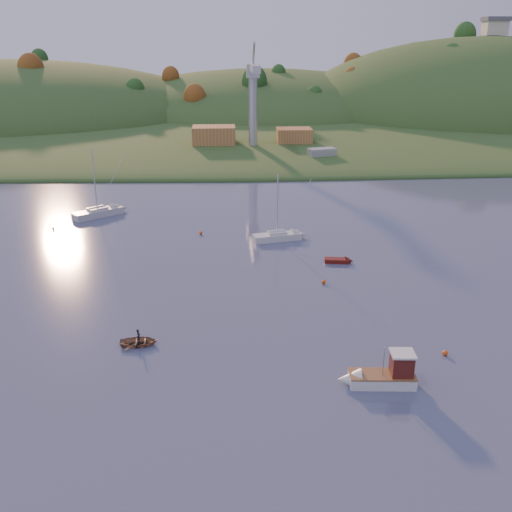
{
  "coord_description": "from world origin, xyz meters",
  "views": [
    {
      "loc": [
        -4.73,
        -26.69,
        27.22
      ],
      "look_at": [
        -1.51,
        36.39,
        3.63
      ],
      "focal_mm": 40.0,
      "sensor_mm": 36.0,
      "label": 1
    }
  ],
  "objects_px": {
    "canoe": "(139,342)",
    "red_tender": "(342,261)",
    "sailboat_near": "(98,212)",
    "sailboat_far": "(277,236)",
    "fishing_boat": "(377,375)"
  },
  "relations": [
    {
      "from": "fishing_boat",
      "to": "sailboat_far",
      "type": "bearing_deg",
      "value": -78.47
    },
    {
      "from": "sailboat_far",
      "to": "canoe",
      "type": "relative_size",
      "value": 2.76
    },
    {
      "from": "sailboat_near",
      "to": "red_tender",
      "type": "distance_m",
      "value": 43.63
    },
    {
      "from": "canoe",
      "to": "red_tender",
      "type": "xyz_separation_m",
      "value": [
        23.78,
        20.86,
        -0.1
      ]
    },
    {
      "from": "fishing_boat",
      "to": "sailboat_near",
      "type": "xyz_separation_m",
      "value": [
        -34.18,
        52.16,
        -0.17
      ]
    },
    {
      "from": "fishing_boat",
      "to": "canoe",
      "type": "distance_m",
      "value": 22.57
    },
    {
      "from": "canoe",
      "to": "red_tender",
      "type": "height_order",
      "value": "red_tender"
    },
    {
      "from": "sailboat_near",
      "to": "fishing_boat",
      "type": "bearing_deg",
      "value": -95.21
    },
    {
      "from": "fishing_boat",
      "to": "sailboat_near",
      "type": "relative_size",
      "value": 0.57
    },
    {
      "from": "sailboat_far",
      "to": "red_tender",
      "type": "relative_size",
      "value": 2.52
    },
    {
      "from": "sailboat_near",
      "to": "red_tender",
      "type": "relative_size",
      "value": 2.96
    },
    {
      "from": "red_tender",
      "to": "sailboat_near",
      "type": "bearing_deg",
      "value": 155.43
    },
    {
      "from": "sailboat_far",
      "to": "canoe",
      "type": "bearing_deg",
      "value": -131.24
    },
    {
      "from": "sailboat_far",
      "to": "canoe",
      "type": "xyz_separation_m",
      "value": [
        -15.94,
        -30.48,
        -0.29
      ]
    },
    {
      "from": "fishing_boat",
      "to": "red_tender",
      "type": "distance_m",
      "value": 28.89
    }
  ]
}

